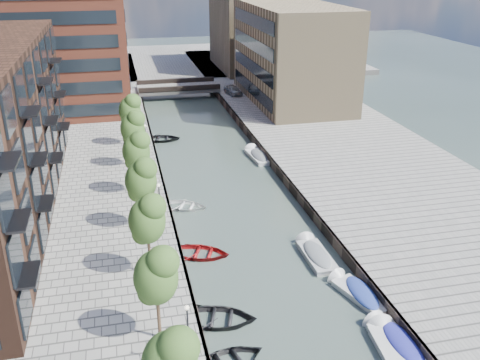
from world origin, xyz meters
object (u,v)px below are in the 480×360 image
object	(u,v)px
tree_2	(147,218)
motorboat_4	(258,156)
tree_5	(133,127)
sloop_3	(184,208)
motorboat_0	(397,342)
sloop_2	(200,256)
tree_4	(136,149)
motorboat_1	(315,254)
tree_1	(156,274)
sloop_0	(218,322)
motorboat_2	(394,350)
sloop_4	(161,141)
car	(233,90)
bridge	(178,88)
tree_3	(141,178)
motorboat_3	(357,292)
tree_6	(130,109)

from	to	relation	value
tree_2	motorboat_4	distance (m)	27.45
tree_5	sloop_3	bearing A→B (deg)	-67.22
motorboat_0	sloop_2	bearing A→B (deg)	127.61
tree_4	motorboat_1	xyz separation A→B (m)	(12.57, -12.95, -5.10)
tree_1	sloop_0	world-z (taller)	tree_1
sloop_2	motorboat_2	size ratio (longest dim) A/B	0.81
sloop_4	car	size ratio (longest dim) A/B	1.15
tree_4	sloop_3	xyz separation A→B (m)	(3.85, -2.17, -5.31)
bridge	sloop_4	world-z (taller)	bridge
sloop_2	car	world-z (taller)	car
sloop_2	sloop_4	world-z (taller)	sloop_4
tree_5	sloop_0	size ratio (longest dim) A/B	1.18
tree_3	car	world-z (taller)	tree_3
sloop_3	car	world-z (taller)	car
tree_3	motorboat_0	bearing A→B (deg)	-50.35
tree_2	motorboat_3	size ratio (longest dim) A/B	1.14
motorboat_1	bridge	bearing A→B (deg)	94.40
motorboat_3	car	distance (m)	53.68
tree_4	tree_5	size ratio (longest dim) A/B	1.00
motorboat_1	motorboat_2	bearing A→B (deg)	-86.30
tree_2	motorboat_4	world-z (taller)	tree_2
tree_2	motorboat_1	size ratio (longest dim) A/B	1.15
tree_4	sloop_0	world-z (taller)	tree_4
motorboat_4	motorboat_2	bearing A→B (deg)	-90.96
sloop_3	sloop_4	xyz separation A→B (m)	(-0.30, 19.87, 0.00)
sloop_0	sloop_2	size ratio (longest dim) A/B	1.09
sloop_3	tree_5	bearing A→B (deg)	47.47
sloop_4	motorboat_3	size ratio (longest dim) A/B	0.95
tree_1	car	distance (m)	58.72
bridge	car	distance (m)	9.50
motorboat_0	tree_2	bearing A→B (deg)	145.05
sloop_3	motorboat_3	bearing A→B (deg)	-124.24
motorboat_3	motorboat_4	world-z (taller)	motorboat_4
tree_2	sloop_2	bearing A→B (deg)	38.45
tree_2	motorboat_3	bearing A→B (deg)	-17.82
motorboat_1	sloop_4	bearing A→B (deg)	106.39
motorboat_1	motorboat_2	distance (m)	11.24
bridge	sloop_2	bearing A→B (deg)	-95.11
motorboat_0	motorboat_1	distance (m)	10.75
tree_1	motorboat_4	world-z (taller)	tree_1
tree_4	car	distance (m)	39.11
tree_5	tree_6	distance (m)	7.00
bridge	tree_5	size ratio (longest dim) A/B	2.18
tree_2	motorboat_1	xyz separation A→B (m)	(12.57, 1.05, -5.10)
tree_2	sloop_0	bearing A→B (deg)	-53.92
motorboat_0	car	distance (m)	58.91
tree_2	tree_6	xyz separation A→B (m)	(0.00, 28.00, 0.00)
car	bridge	bearing A→B (deg)	136.75
tree_4	motorboat_0	bearing A→B (deg)	-59.75
tree_5	car	size ratio (longest dim) A/B	1.38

